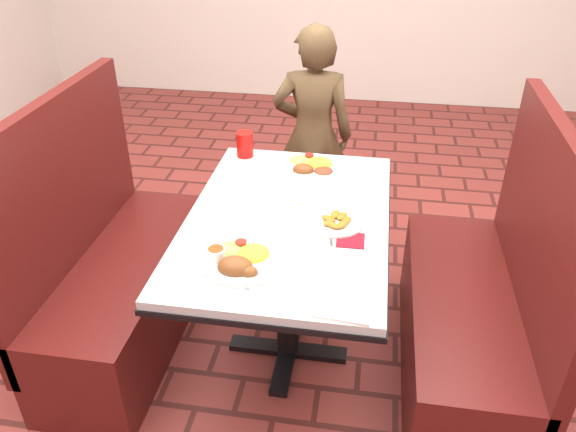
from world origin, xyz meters
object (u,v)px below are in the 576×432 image
object	(u,v)px
near_dinner_plate	(240,256)
red_tumbler	(245,144)
dining_table	(288,236)
booth_bench_left	(117,279)
far_dinner_plate	(312,164)
plantain_plate	(337,223)
diner_person	(313,136)
booth_bench_right	(475,317)

from	to	relation	value
near_dinner_plate	red_tumbler	world-z (taller)	red_tumbler
dining_table	booth_bench_left	xyz separation A→B (m)	(-0.80, 0.00, -0.32)
near_dinner_plate	far_dinner_plate	size ratio (longest dim) A/B	0.99
far_dinner_plate	dining_table	bearing A→B (deg)	-95.67
dining_table	plantain_plate	distance (m)	0.23
plantain_plate	red_tumbler	xyz separation A→B (m)	(-0.50, 0.56, 0.05)
plantain_plate	red_tumbler	distance (m)	0.75
booth_bench_left	plantain_plate	distance (m)	1.09
plantain_plate	diner_person	bearing A→B (deg)	101.78
booth_bench_left	booth_bench_right	world-z (taller)	same
booth_bench_right	red_tumbler	size ratio (longest dim) A/B	9.94
diner_person	booth_bench_left	bearing A→B (deg)	50.98
diner_person	far_dinner_plate	xyz separation A→B (m)	(0.07, -0.65, 0.14)
near_dinner_plate	red_tumbler	bearing A→B (deg)	101.90
far_dinner_plate	red_tumbler	distance (m)	0.35
diner_person	booth_bench_right	bearing A→B (deg)	124.10
near_dinner_plate	far_dinner_plate	xyz separation A→B (m)	(0.16, 0.77, -0.00)
dining_table	far_dinner_plate	size ratio (longest dim) A/B	4.16
booth_bench_right	booth_bench_left	bearing A→B (deg)	180.00
booth_bench_right	dining_table	bearing A→B (deg)	180.00
near_dinner_plate	far_dinner_plate	distance (m)	0.79
far_dinner_plate	plantain_plate	world-z (taller)	far_dinner_plate
far_dinner_plate	booth_bench_right	bearing A→B (deg)	-29.49
diner_person	plantain_plate	bearing A→B (deg)	98.23
dining_table	diner_person	size ratio (longest dim) A/B	0.96
dining_table	diner_person	world-z (taller)	diner_person
dining_table	plantain_plate	xyz separation A→B (m)	(0.20, -0.04, 0.11)
plantain_plate	near_dinner_plate	bearing A→B (deg)	-135.57
booth_bench_left	booth_bench_right	size ratio (longest dim) A/B	1.00
dining_table	booth_bench_left	world-z (taller)	booth_bench_left
red_tumbler	near_dinner_plate	bearing A→B (deg)	-78.10
booth_bench_left	far_dinner_plate	size ratio (longest dim) A/B	4.12
booth_bench_right	far_dinner_plate	distance (m)	0.98
far_dinner_plate	red_tumbler	world-z (taller)	red_tumbler
far_dinner_plate	booth_bench_left	bearing A→B (deg)	-153.05
booth_bench_left	near_dinner_plate	xyz separation A→B (m)	(0.68, -0.34, 0.45)
booth_bench_right	plantain_plate	distance (m)	0.74
booth_bench_left	far_dinner_plate	distance (m)	1.04
red_tumbler	booth_bench_left	bearing A→B (deg)	-133.96
far_dinner_plate	plantain_plate	size ratio (longest dim) A/B	1.46
booth_bench_right	near_dinner_plate	bearing A→B (deg)	-159.29
dining_table	plantain_plate	bearing A→B (deg)	-10.53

